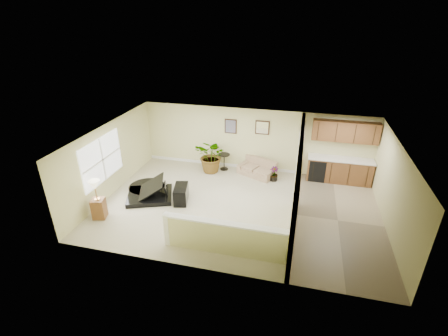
% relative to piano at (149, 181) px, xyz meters
% --- Properties ---
extents(floor, '(9.00, 9.00, 0.00)m').
position_rel_piano_xyz_m(floor, '(3.13, -0.00, -0.59)').
color(floor, '#BFB794').
rests_on(floor, ground).
extents(back_wall, '(9.00, 0.04, 2.50)m').
position_rel_piano_xyz_m(back_wall, '(3.13, 3.00, 0.66)').
color(back_wall, beige).
rests_on(back_wall, floor).
extents(front_wall, '(9.00, 0.04, 2.50)m').
position_rel_piano_xyz_m(front_wall, '(3.13, -3.00, 0.66)').
color(front_wall, beige).
rests_on(front_wall, floor).
extents(left_wall, '(0.04, 6.00, 2.50)m').
position_rel_piano_xyz_m(left_wall, '(-1.37, -0.00, 0.66)').
color(left_wall, beige).
rests_on(left_wall, floor).
extents(right_wall, '(0.04, 6.00, 2.50)m').
position_rel_piano_xyz_m(right_wall, '(7.63, -0.00, 0.66)').
color(right_wall, beige).
rests_on(right_wall, floor).
extents(ceiling, '(9.00, 6.00, 0.04)m').
position_rel_piano_xyz_m(ceiling, '(3.13, -0.00, 1.91)').
color(ceiling, silver).
rests_on(ceiling, back_wall).
extents(kitchen_vinyl, '(2.70, 6.00, 0.01)m').
position_rel_piano_xyz_m(kitchen_vinyl, '(6.28, -0.00, -0.59)').
color(kitchen_vinyl, tan).
rests_on(kitchen_vinyl, floor).
extents(interior_partition, '(0.18, 5.99, 2.50)m').
position_rel_piano_xyz_m(interior_partition, '(4.93, 0.25, 0.63)').
color(interior_partition, beige).
rests_on(interior_partition, floor).
extents(pony_half_wall, '(3.42, 0.22, 1.00)m').
position_rel_piano_xyz_m(pony_half_wall, '(3.20, -2.30, -0.07)').
color(pony_half_wall, beige).
rests_on(pony_half_wall, floor).
extents(left_window, '(0.05, 2.15, 1.45)m').
position_rel_piano_xyz_m(left_window, '(-1.36, -0.50, 0.86)').
color(left_window, white).
rests_on(left_window, left_wall).
extents(wall_art_left, '(0.48, 0.04, 0.58)m').
position_rel_piano_xyz_m(wall_art_left, '(2.18, 2.97, 1.16)').
color(wall_art_left, '#351F13').
rests_on(wall_art_left, back_wall).
extents(wall_mirror, '(0.55, 0.04, 0.55)m').
position_rel_piano_xyz_m(wall_mirror, '(3.43, 2.97, 1.21)').
color(wall_mirror, '#351F13').
rests_on(wall_mirror, back_wall).
extents(kitchen_cabinets, '(2.36, 0.65, 2.33)m').
position_rel_piano_xyz_m(kitchen_cabinets, '(6.32, 2.73, 0.28)').
color(kitchen_cabinets, brown).
rests_on(kitchen_cabinets, floor).
extents(piano, '(2.10, 2.07, 1.41)m').
position_rel_piano_xyz_m(piano, '(0.00, 0.00, 0.00)').
color(piano, black).
rests_on(piano, floor).
extents(piano_bench, '(0.61, 0.92, 0.56)m').
position_rel_piano_xyz_m(piano_bench, '(1.18, -0.10, -0.31)').
color(piano_bench, black).
rests_on(piano_bench, floor).
extents(loveseat, '(1.72, 1.33, 0.81)m').
position_rel_piano_xyz_m(loveseat, '(3.36, 2.55, -0.28)').
color(loveseat, tan).
rests_on(loveseat, floor).
extents(accent_table, '(0.46, 0.46, 0.67)m').
position_rel_piano_xyz_m(accent_table, '(1.99, 2.65, -0.16)').
color(accent_table, black).
rests_on(accent_table, floor).
extents(palm_plant, '(1.49, 1.38, 1.39)m').
position_rel_piano_xyz_m(palm_plant, '(1.58, 2.33, 0.09)').
color(palm_plant, black).
rests_on(palm_plant, floor).
extents(small_plant, '(0.41, 0.41, 0.57)m').
position_rel_piano_xyz_m(small_plant, '(4.05, 2.17, -0.35)').
color(small_plant, black).
rests_on(small_plant, floor).
extents(lamp_stand, '(0.47, 0.47, 1.30)m').
position_rel_piano_xyz_m(lamp_stand, '(-0.95, -1.61, -0.04)').
color(lamp_stand, brown).
rests_on(lamp_stand, floor).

